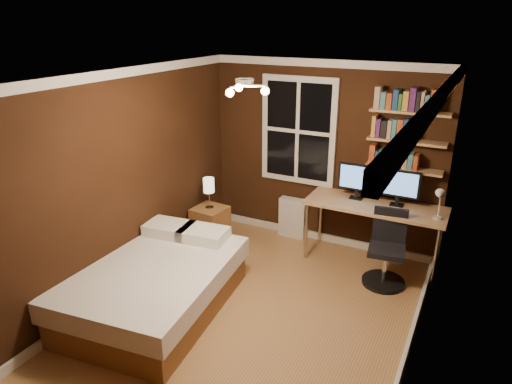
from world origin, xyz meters
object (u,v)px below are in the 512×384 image
at_px(nightstand, 210,225).
at_px(desk_lamp, 439,203).
at_px(bed, 156,285).
at_px(office_chair, 386,257).
at_px(bedside_lamp, 209,193).
at_px(monitor_left, 357,182).
at_px(desk, 375,209).
at_px(radiator, 293,218).
at_px(monitor_right, 399,188).

relative_size(nightstand, desk_lamp, 1.20).
xyz_separation_m(bed, office_chair, (2.10, 1.65, 0.05)).
xyz_separation_m(bedside_lamp, monitor_left, (1.88, 0.56, 0.30)).
distance_m(bed, desk, 2.80).
distance_m(desk_lamp, office_chair, 0.87).
distance_m(bedside_lamp, desk_lamp, 2.91).
bearing_deg(bed, monitor_left, 47.26).
distance_m(bed, radiator, 2.38).
bearing_deg(nightstand, bedside_lamp, 0.00).
bearing_deg(nightstand, bed, -74.13).
relative_size(radiator, desk, 0.34).
relative_size(desk, desk_lamp, 3.88).
distance_m(bed, desk_lamp, 3.27).
xyz_separation_m(bedside_lamp, desk_lamp, (2.89, 0.29, 0.29)).
relative_size(bed, radiator, 3.63).
bearing_deg(bedside_lamp, desk_lamp, 5.69).
height_order(bed, nightstand, bed).
xyz_separation_m(nightstand, bedside_lamp, (0.00, 0.00, 0.48)).
bearing_deg(nightstand, monitor_left, 21.28).
relative_size(monitor_right, office_chair, 0.54).
relative_size(radiator, desk_lamp, 1.32).
relative_size(nightstand, office_chair, 0.58).
distance_m(desk, monitor_right, 0.39).
height_order(bed, desk_lamp, desk_lamp).
bearing_deg(radiator, monitor_right, -5.84).
height_order(bedside_lamp, desk, bedside_lamp).
bearing_deg(desk_lamp, bed, -143.91).
distance_m(radiator, desk, 1.30).
height_order(bedside_lamp, monitor_left, monitor_left).
relative_size(bedside_lamp, radiator, 0.75).
distance_m(bedside_lamp, radiator, 1.27).
xyz_separation_m(bed, monitor_left, (1.56, 2.15, 0.76)).
height_order(nightstand, desk_lamp, desk_lamp).
height_order(monitor_right, desk_lamp, monitor_right).
bearing_deg(desk_lamp, monitor_right, 151.43).
distance_m(nightstand, bedside_lamp, 0.48).
distance_m(nightstand, radiator, 1.19).
height_order(nightstand, monitor_left, monitor_left).
relative_size(bedside_lamp, monitor_left, 0.88).
relative_size(monitor_left, office_chair, 0.54).
height_order(nightstand, bedside_lamp, bedside_lamp).
distance_m(desk, office_chair, 0.64).
bearing_deg(office_chair, nightstand, 173.74).
xyz_separation_m(nightstand, desk, (2.15, 0.47, 0.49)).
height_order(desk, office_chair, office_chair).
bearing_deg(office_chair, bedside_lamp, 173.74).
xyz_separation_m(nightstand, office_chair, (2.41, 0.07, 0.07)).
bearing_deg(office_chair, desk_lamp, 17.15).
bearing_deg(bed, desk, 41.67).
bearing_deg(monitor_left, bedside_lamp, -163.42).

